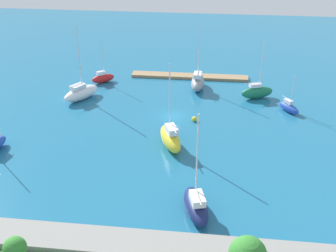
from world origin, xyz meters
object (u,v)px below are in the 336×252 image
at_px(sailboat_white_far_north, 81,93).
at_px(park_tree_center, 15,248).
at_px(sailboat_green_along_channel, 257,92).
at_px(sailboat_yellow_lone_south, 170,138).
at_px(sailboat_gray_east_end, 198,82).
at_px(mooring_buoy_yellow, 194,119).
at_px(pier_dock, 189,76).
at_px(sailboat_blue_outer_mooring, 289,107).
at_px(sailboat_navy_west_end, 196,205).
at_px(sailboat_red_lone_north, 103,78).

bearing_deg(sailboat_white_far_north, park_tree_center, -137.65).
bearing_deg(sailboat_green_along_channel, sailboat_yellow_lone_south, -145.85).
xyz_separation_m(park_tree_center, sailboat_gray_east_end, (-14.52, -51.38, -3.20)).
bearing_deg(sailboat_white_far_north, mooring_buoy_yellow, -74.21).
xyz_separation_m(pier_dock, sailboat_blue_outer_mooring, (-18.99, 14.87, 0.62)).
distance_m(sailboat_white_far_north, mooring_buoy_yellow, 23.18).
bearing_deg(sailboat_yellow_lone_south, sailboat_green_along_channel, -58.79).
height_order(sailboat_yellow_lone_south, sailboat_green_along_channel, sailboat_yellow_lone_south).
xyz_separation_m(pier_dock, sailboat_green_along_channel, (-13.68, 9.44, 1.05)).
height_order(sailboat_navy_west_end, sailboat_green_along_channel, sailboat_navy_west_end).
distance_m(sailboat_yellow_lone_south, sailboat_navy_west_end, 15.98).
bearing_deg(sailboat_yellow_lone_south, sailboat_gray_east_end, -30.24).
relative_size(sailboat_green_along_channel, sailboat_red_lone_north, 1.19).
height_order(sailboat_red_lone_north, mooring_buoy_yellow, sailboat_red_lone_north).
xyz_separation_m(park_tree_center, sailboat_blue_outer_mooring, (-31.44, -42.64, -3.84)).
bearing_deg(sailboat_white_far_north, pier_dock, -22.51).
bearing_deg(pier_dock, sailboat_white_far_north, 34.78).
height_order(sailboat_blue_outer_mooring, sailboat_navy_west_end, sailboat_navy_west_end).
relative_size(sailboat_blue_outer_mooring, sailboat_yellow_lone_south, 0.54).
bearing_deg(sailboat_green_along_channel, pier_dock, 125.21).
relative_size(park_tree_center, sailboat_navy_west_end, 0.35).
relative_size(sailboat_red_lone_north, sailboat_gray_east_end, 0.73).
distance_m(park_tree_center, sailboat_white_far_north, 44.46).
distance_m(sailboat_white_far_north, sailboat_red_lone_north, 9.00).
relative_size(sailboat_white_far_north, sailboat_navy_west_end, 1.07).
height_order(sailboat_yellow_lone_south, sailboat_navy_west_end, sailboat_yellow_lone_south).
xyz_separation_m(sailboat_navy_west_end, mooring_buoy_yellow, (1.62, -24.42, -0.87)).
relative_size(sailboat_green_along_channel, mooring_buoy_yellow, 12.90).
bearing_deg(sailboat_white_far_north, sailboat_blue_outer_mooring, -58.86).
bearing_deg(sailboat_gray_east_end, sailboat_navy_west_end, -175.56).
height_order(pier_dock, mooring_buoy_yellow, mooring_buoy_yellow).
relative_size(pier_dock, sailboat_navy_west_end, 1.88).
distance_m(park_tree_center, sailboat_blue_outer_mooring, 53.12).
bearing_deg(park_tree_center, sailboat_red_lone_north, -84.10).
bearing_deg(mooring_buoy_yellow, sailboat_navy_west_end, 93.80).
xyz_separation_m(sailboat_white_far_north, sailboat_green_along_channel, (-33.56, -4.37, -0.04)).
xyz_separation_m(park_tree_center, sailboat_red_lone_north, (5.42, -52.48, -3.68)).
relative_size(pier_dock, sailboat_white_far_north, 1.76).
relative_size(sailboat_blue_outer_mooring, sailboat_red_lone_north, 0.77).
relative_size(sailboat_navy_west_end, mooring_buoy_yellow, 15.31).
distance_m(sailboat_yellow_lone_south, sailboat_white_far_north, 24.78).
relative_size(sailboat_yellow_lone_south, sailboat_white_far_north, 0.95).
bearing_deg(mooring_buoy_yellow, pier_dock, -83.66).
height_order(sailboat_blue_outer_mooring, mooring_buoy_yellow, sailboat_blue_outer_mooring).
bearing_deg(sailboat_gray_east_end, park_tree_center, 165.95).
bearing_deg(pier_dock, sailboat_gray_east_end, 108.62).
bearing_deg(sailboat_gray_east_end, sailboat_blue_outer_mooring, -115.56).
distance_m(sailboat_red_lone_north, mooring_buoy_yellow, 25.44).
bearing_deg(sailboat_blue_outer_mooring, pier_dock, -163.71).
bearing_deg(sailboat_navy_west_end, park_tree_center, 111.75).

